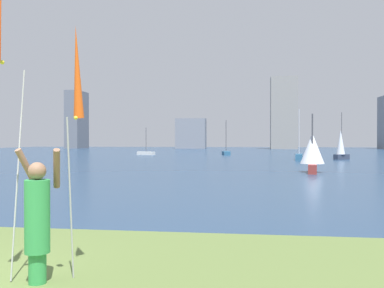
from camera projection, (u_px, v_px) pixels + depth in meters
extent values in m
cube|color=navy|center=(219.00, 154.00, 67.33)|extent=(120.00, 115.54, 0.12)
cube|color=#2D381C|center=(41.00, 229.00, 10.10)|extent=(120.00, 0.70, 0.02)
cylinder|color=green|center=(37.00, 268.00, 6.21)|extent=(0.25, 0.25, 0.44)
cylinder|color=green|center=(37.00, 216.00, 6.20)|extent=(0.36, 0.36, 1.05)
sphere|color=#936B51|center=(37.00, 171.00, 6.19)|extent=(0.25, 0.25, 0.25)
cylinder|color=#936B51|center=(27.00, 168.00, 6.37)|extent=(0.26, 0.41, 0.61)
cylinder|color=#936B51|center=(57.00, 169.00, 6.31)|extent=(0.26, 0.41, 0.61)
cylinder|color=#B2B2B7|center=(18.00, 173.00, 6.45)|extent=(0.02, 0.42, 3.13)
sphere|color=yellow|center=(2.00, 62.00, 6.04)|extent=(0.06, 0.06, 0.06)
cylinder|color=#B2B2B7|center=(70.00, 199.00, 6.34)|extent=(0.02, 0.23, 2.40)
cone|color=#F25919|center=(77.00, 72.00, 6.59)|extent=(0.16, 0.28, 1.41)
sphere|color=yellow|center=(76.00, 118.00, 6.54)|extent=(0.06, 0.06, 0.06)
cube|color=#2D6084|center=(226.00, 153.00, 59.60)|extent=(1.39, 3.05, 0.50)
cylinder|color=#47474C|center=(226.00, 136.00, 59.58)|extent=(0.09, 0.09, 4.31)
cube|color=maroon|center=(312.00, 168.00, 27.19)|extent=(0.90, 3.06, 0.56)
cylinder|color=#47474C|center=(312.00, 139.00, 27.17)|extent=(0.09, 0.09, 3.16)
cone|color=white|center=(312.00, 148.00, 27.40)|extent=(1.69, 1.69, 1.96)
cube|color=silver|center=(146.00, 153.00, 59.76)|extent=(2.67, 1.52, 0.45)
cylinder|color=#47474C|center=(146.00, 140.00, 59.74)|extent=(0.08, 0.08, 3.33)
cube|color=#2D6084|center=(299.00, 157.00, 44.18)|extent=(0.98, 2.47, 0.62)
cylinder|color=silver|center=(299.00, 131.00, 44.15)|extent=(0.07, 0.07, 4.63)
cube|color=#333D51|center=(342.00, 157.00, 45.62)|extent=(1.80, 1.54, 0.54)
cylinder|color=#47474C|center=(342.00, 133.00, 45.59)|extent=(0.06, 0.06, 4.45)
cone|color=white|center=(341.00, 142.00, 45.54)|extent=(1.24, 1.24, 2.59)
cube|color=slate|center=(77.00, 120.00, 106.45)|extent=(3.34, 7.51, 14.03)
cube|color=gray|center=(191.00, 134.00, 103.08)|extent=(7.12, 3.59, 7.17)
cube|color=gray|center=(284.00, 113.00, 98.06)|extent=(5.95, 4.34, 16.37)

